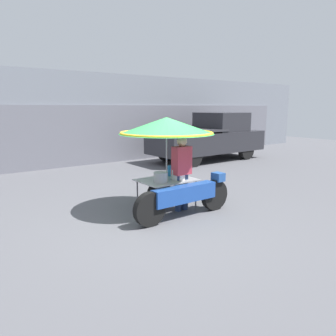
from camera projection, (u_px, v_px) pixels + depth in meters
ground_plane at (165, 219)px, 6.39m from camera, size 36.00×36.00×0.00m
shopfront_building at (43, 119)px, 12.10m from camera, size 28.00×2.06×3.41m
vendor_motorcycle_cart at (169, 139)px, 6.62m from camera, size 2.28×1.95×1.95m
vendor_person at (182, 170)px, 6.78m from camera, size 0.38×0.22×1.57m
pickup_truck at (210, 137)px, 13.33m from camera, size 4.88×1.91×1.92m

